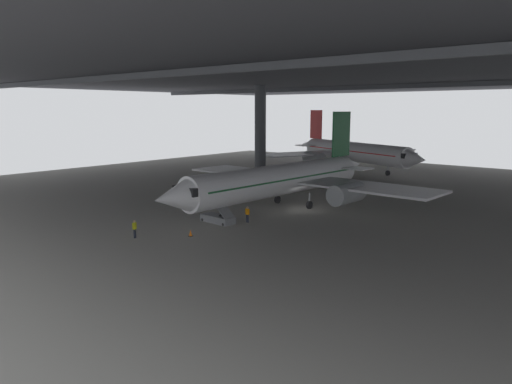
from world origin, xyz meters
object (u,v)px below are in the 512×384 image
object	(u,v)px
crew_worker_near_nose	(135,228)
traffic_cone_orange	(191,233)
airplane_main	(283,179)
airplane_distant	(352,152)
crew_worker_by_stairs	(247,213)
boarding_stairs	(217,215)

from	to	relation	value
crew_worker_near_nose	traffic_cone_orange	bearing A→B (deg)	47.11
airplane_main	airplane_distant	distance (m)	38.47
airplane_main	airplane_distant	bearing A→B (deg)	107.34
traffic_cone_orange	airplane_main	bearing A→B (deg)	93.91
traffic_cone_orange	crew_worker_near_nose	bearing A→B (deg)	-132.89
crew_worker_by_stairs	traffic_cone_orange	xyz separation A→B (m)	(-0.42, -7.17, -0.63)
crew_worker_near_nose	crew_worker_by_stairs	size ratio (longest dim) A/B	0.99
crew_worker_by_stairs	airplane_distant	xyz separation A→B (m)	(-12.90, 44.39, 2.44)
crew_worker_near_nose	airplane_distant	size ratio (longest dim) A/B	0.05
crew_worker_by_stairs	boarding_stairs	bearing A→B (deg)	-142.34
airplane_main	crew_worker_by_stairs	size ratio (longest dim) A/B	21.19
airplane_main	airplane_distant	xyz separation A→B (m)	(-11.46, 36.72, 0.02)
crew_worker_near_nose	traffic_cone_orange	distance (m)	4.87
airplane_distant	traffic_cone_orange	bearing A→B (deg)	-76.40
boarding_stairs	traffic_cone_orange	distance (m)	5.70
crew_worker_by_stairs	airplane_distant	bearing A→B (deg)	106.20
boarding_stairs	crew_worker_near_nose	xyz separation A→B (m)	(-1.34, -8.88, 0.19)
crew_worker_near_nose	traffic_cone_orange	size ratio (longest dim) A/B	2.67
crew_worker_near_nose	traffic_cone_orange	world-z (taller)	crew_worker_near_nose
airplane_main	traffic_cone_orange	bearing A→B (deg)	-86.09
crew_worker_by_stairs	traffic_cone_orange	world-z (taller)	crew_worker_by_stairs
boarding_stairs	airplane_distant	world-z (taller)	airplane_distant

